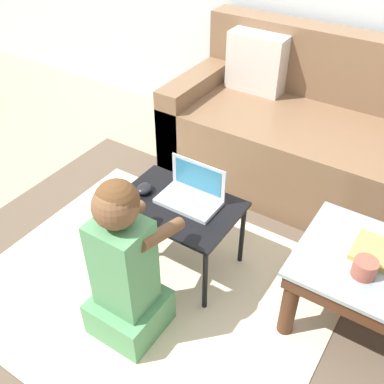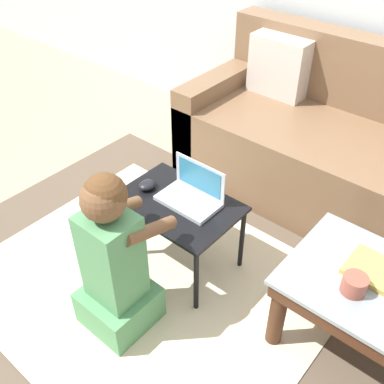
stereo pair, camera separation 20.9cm
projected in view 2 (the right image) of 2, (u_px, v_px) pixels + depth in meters
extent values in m
plane|color=gray|center=(186.00, 275.00, 2.29)|extent=(16.00, 16.00, 0.00)
cube|color=brown|center=(149.00, 285.00, 2.23)|extent=(2.29, 1.89, 0.01)
cube|color=beige|center=(149.00, 284.00, 2.23)|extent=(1.65, 1.36, 0.00)
cube|color=brown|center=(318.00, 160.00, 2.68)|extent=(1.62, 0.81, 0.48)
cube|color=brown|center=(358.00, 73.00, 2.59)|extent=(1.62, 0.18, 0.42)
cube|color=brown|center=(221.00, 114.00, 3.01)|extent=(0.16, 0.81, 0.59)
cube|color=beige|center=(279.00, 67.00, 2.73)|extent=(0.36, 0.14, 0.36)
cylinder|color=#422314|center=(278.00, 313.00, 1.87)|extent=(0.07, 0.07, 0.39)
cylinder|color=#422314|center=(325.00, 257.00, 2.12)|extent=(0.07, 0.07, 0.39)
cube|color=black|center=(178.00, 204.00, 2.13)|extent=(0.58, 0.40, 0.02)
cylinder|color=black|center=(117.00, 229.00, 2.28)|extent=(0.02, 0.02, 0.38)
cylinder|color=black|center=(196.00, 282.00, 2.01)|extent=(0.02, 0.02, 0.38)
cylinder|color=black|center=(164.00, 196.00, 2.49)|extent=(0.02, 0.02, 0.38)
cylinder|color=black|center=(242.00, 240.00, 2.22)|extent=(0.02, 0.02, 0.38)
cube|color=#B7BCC6|center=(188.00, 201.00, 2.11)|extent=(0.29, 0.18, 0.02)
cube|color=silver|center=(186.00, 201.00, 2.10)|extent=(0.24, 0.11, 0.00)
cube|color=#B7BCC6|center=(200.00, 177.00, 2.11)|extent=(0.29, 0.01, 0.17)
cube|color=teal|center=(199.00, 178.00, 2.10)|extent=(0.25, 0.00, 0.14)
ellipsoid|color=black|center=(147.00, 185.00, 2.20)|extent=(0.07, 0.09, 0.04)
cube|color=#518E5B|center=(120.00, 305.00, 2.02)|extent=(0.29, 0.29, 0.19)
cube|color=#518E5B|center=(112.00, 257.00, 1.83)|extent=(0.22, 0.19, 0.43)
sphere|color=brown|center=(103.00, 200.00, 1.64)|extent=(0.18, 0.18, 0.18)
sphere|color=brown|center=(105.00, 195.00, 1.64)|extent=(0.17, 0.17, 0.17)
cylinder|color=brown|center=(116.00, 209.00, 1.88)|extent=(0.06, 0.27, 0.14)
cylinder|color=brown|center=(150.00, 231.00, 1.78)|extent=(0.06, 0.27, 0.14)
cylinder|color=#994C3D|center=(354.00, 284.00, 1.67)|extent=(0.09, 0.09, 0.08)
cube|color=tan|center=(374.00, 270.00, 1.76)|extent=(0.21, 0.19, 0.02)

